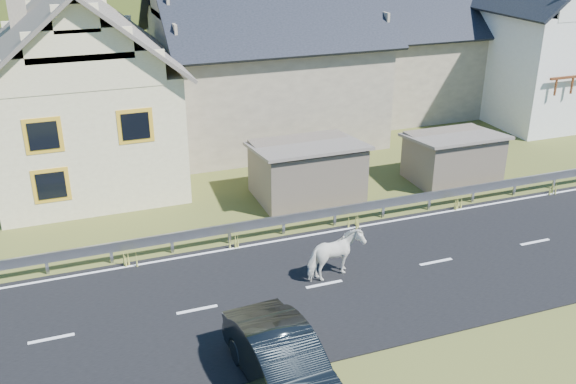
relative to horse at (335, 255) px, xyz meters
name	(u,v)px	position (x,y,z in m)	size (l,w,h in m)	color
ground	(436,263)	(3.52, -0.28, -0.82)	(160.00, 160.00, 0.00)	#3A441A
road	(436,262)	(3.52, -0.28, -0.80)	(60.00, 7.00, 0.04)	black
lane_markings	(436,262)	(3.52, -0.28, -0.77)	(60.00, 6.60, 0.01)	silver
guardrail	(384,204)	(3.52, 3.40, -0.25)	(28.10, 0.09, 0.75)	#93969B
shed_left	(307,171)	(1.52, 6.22, 0.28)	(4.30, 3.30, 2.40)	#706452
shed_right	(453,158)	(8.02, 5.72, 0.18)	(3.80, 2.90, 2.20)	#706452
house_cream	(79,77)	(-6.48, 11.71, 3.54)	(7.80, 9.80, 8.30)	#F9EDB7
house_stone_a	(263,44)	(2.52, 14.72, 3.82)	(10.80, 9.80, 8.90)	tan
house_stone_b	(417,33)	(12.52, 16.72, 3.42)	(9.80, 8.80, 8.10)	tan
house_white	(539,21)	(18.52, 13.71, 4.25)	(8.80, 10.80, 9.70)	white
mountain	(106,29)	(8.52, 179.72, -20.82)	(440.00, 280.00, 260.00)	#2C3F12
horse	(335,255)	(0.00, 0.00, 0.00)	(1.84, 0.84, 1.55)	white
car	(284,364)	(-3.25, -4.28, -0.06)	(1.59, 4.56, 1.50)	black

